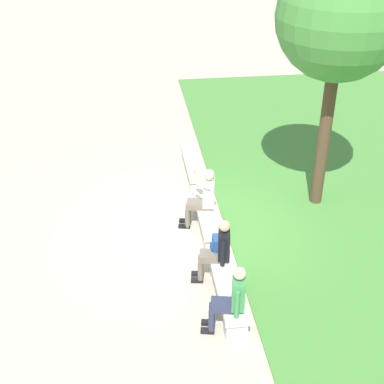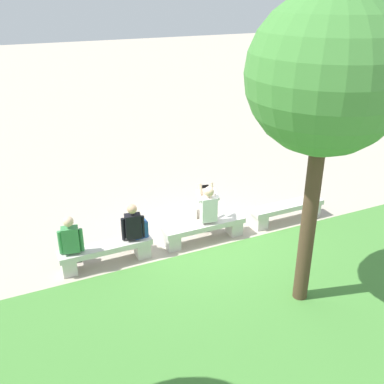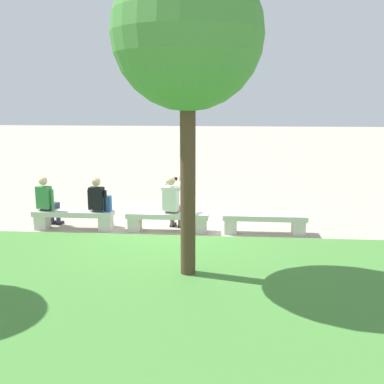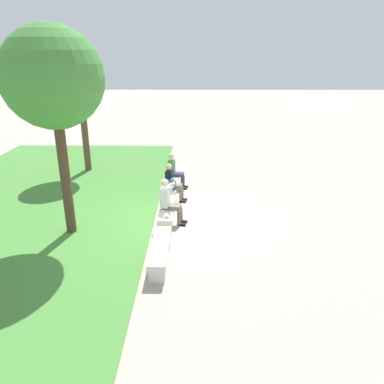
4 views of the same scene
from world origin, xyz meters
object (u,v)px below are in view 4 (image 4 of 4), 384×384
bench_near (167,212)px  person_companion (175,170)px  person_photographer (169,199)px  bench_main (160,250)px  person_distant (172,181)px  tree_behind_wall (79,73)px  tree_left_background (53,79)px  backpack (171,184)px  bench_mid (172,186)px

bench_near → person_companion: person_companion is taller
person_photographer → bench_main: bearing=177.9°
bench_main → person_distant: bearing=-1.0°
tree_behind_wall → tree_left_background: bearing=-169.3°
person_photographer → person_companion: size_ratio=1.05×
bench_main → tree_behind_wall: (7.16, 3.62, 3.54)m
person_photographer → backpack: size_ratio=3.08×
bench_main → backpack: 3.71m
bench_mid → person_photographer: bearing=-178.1°
bench_near → person_photographer: person_photographer is taller
bench_near → tree_behind_wall: bearing=36.3°
person_photographer → backpack: 1.58m
person_companion → tree_behind_wall: 5.28m
bench_main → tree_left_background: bearing=59.2°
backpack → tree_behind_wall: size_ratio=0.09×
backpack → tree_left_background: size_ratio=0.08×
bench_near → person_photographer: (-0.11, -0.08, 0.44)m
bench_near → person_companion: 2.90m
bench_mid → tree_left_background: (-2.93, 2.55, 3.70)m
backpack → tree_left_background: 4.77m
bench_main → bench_near: 2.22m
tree_behind_wall → tree_left_background: 5.74m
person_companion → tree_behind_wall: tree_behind_wall is taller
backpack → person_distant: bearing=-13.6°
bench_near → backpack: bearing=-1.1°
bench_mid → backpack: backpack is taller
bench_near → backpack: (1.47, -0.03, 0.33)m
person_companion → tree_behind_wall: size_ratio=0.26×
bench_near → tree_behind_wall: tree_behind_wall is taller
bench_near → bench_mid: bearing=0.0°
backpack → tree_left_background: tree_left_background is taller
person_distant → tree_behind_wall: bearing=48.0°
person_companion → bench_mid: bearing=174.3°
bench_main → person_photographer: (2.12, -0.08, 0.44)m
bench_near → person_companion: (2.87, -0.06, 0.37)m
bench_main → person_distant: (3.84, -0.07, 0.37)m
person_distant → person_companion: same height
tree_behind_wall → bench_mid: bearing=-126.8°
bench_near → backpack: size_ratio=4.43×
person_companion → person_distant: bearing=-180.0°
bench_near → bench_main: bearing=180.0°
bench_main → backpack: backpack is taller
backpack → tree_behind_wall: tree_behind_wall is taller
person_photographer → person_companion: 2.98m
bench_near → tree_left_background: size_ratio=0.36×
person_photographer → bench_mid: bearing=1.9°
person_photographer → backpack: bearing=1.7°
backpack → bench_mid: bearing=2.1°
person_distant → backpack: size_ratio=2.94×
person_companion → tree_left_background: tree_left_background is taller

